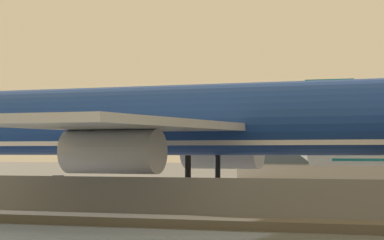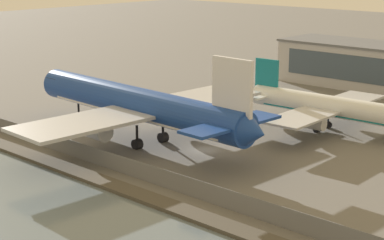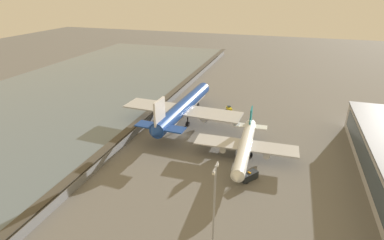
% 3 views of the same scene
% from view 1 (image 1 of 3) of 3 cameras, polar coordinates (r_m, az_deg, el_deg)
% --- Properties ---
extents(ground_plane, '(500.00, 500.00, 0.00)m').
position_cam_1_polar(ground_plane, '(68.05, 8.41, -5.40)').
color(ground_plane, '#66635E').
extents(shoreline_seawall, '(320.00, 3.00, 0.50)m').
position_cam_1_polar(shoreline_seawall, '(48.33, 2.88, -6.51)').
color(shoreline_seawall, '#474238').
rests_on(shoreline_seawall, ground).
extents(perimeter_fence, '(280.00, 0.10, 2.52)m').
position_cam_1_polar(perimeter_fence, '(52.54, 4.45, -5.04)').
color(perimeter_fence, slate).
rests_on(perimeter_fence, ground).
extents(cargo_jet_blue, '(53.55, 45.64, 16.22)m').
position_cam_1_polar(cargo_jet_blue, '(67.78, -1.27, -0.20)').
color(cargo_jet_blue, '#193D93').
rests_on(cargo_jet_blue, ground).
extents(baggage_tug, '(3.57, 3.02, 1.80)m').
position_cam_1_polar(baggage_tug, '(88.57, -8.19, -4.09)').
color(baggage_tug, yellow).
rests_on(baggage_tug, ground).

